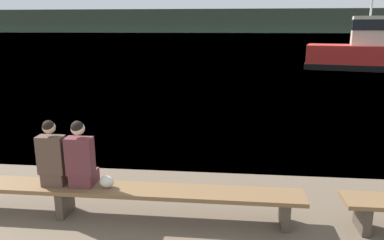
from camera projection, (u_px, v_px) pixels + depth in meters
The scene contains 7 objects.
water_surface at pixel (224, 35), 123.64m from camera, with size 240.00×240.00×0.00m, color #5684A3.
far_shoreline at pixel (226, 21), 165.54m from camera, with size 600.00×12.00×9.93m, color #384233.
bench_main at pixel (64, 190), 5.91m from camera, with size 7.46×0.54×0.49m.
person_left at pixel (53, 158), 5.81m from camera, with size 0.40×0.43×1.06m.
person_right at pixel (81, 158), 5.76m from camera, with size 0.40×0.43×1.06m.
shopping_bag at pixel (107, 182), 5.78m from camera, with size 0.23×0.16×0.19m.
tugboat_red at pixel (366, 53), 25.66m from camera, with size 8.29×5.12×5.96m.
Camera 1 is at (2.91, -1.81, 2.93)m, focal length 35.00 mm.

